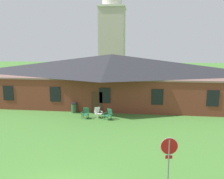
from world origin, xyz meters
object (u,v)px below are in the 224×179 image
lawn_chair_left_end (108,114)px  stop_sign (169,152)px  lawn_chair_by_porch (86,113)px  trash_bin (74,108)px  lawn_chair_near_door (98,112)px

lawn_chair_left_end → stop_sign: bearing=-66.8°
lawn_chair_by_porch → trash_bin: bearing=133.7°
lawn_chair_by_porch → lawn_chair_near_door: same height
lawn_chair_near_door → lawn_chair_by_porch: bearing=-161.9°
stop_sign → lawn_chair_by_porch: size_ratio=2.41×
lawn_chair_left_end → trash_bin: bearing=154.7°
stop_sign → trash_bin: size_ratio=2.36×
lawn_chair_left_end → lawn_chair_near_door: bearing=157.1°
stop_sign → lawn_chair_near_door: (-5.27, 10.28, -1.12)m
lawn_chair_by_porch → stop_sign: bearing=-57.4°
lawn_chair_by_porch → lawn_chair_near_door: 1.12m
trash_bin → lawn_chair_left_end: bearing=-25.3°
lawn_chair_by_porch → trash_bin: (-1.59, 1.66, -0.00)m
stop_sign → lawn_chair_left_end: (-4.22, 9.83, -1.12)m
trash_bin → lawn_chair_by_porch: bearing=-46.3°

